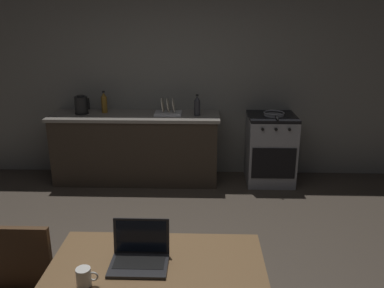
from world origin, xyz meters
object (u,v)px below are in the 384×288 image
object	(u,v)px
laptop	(140,256)
dish_rack	(168,111)
bottle_b	(104,102)
bottle	(197,106)
electric_kettle	(81,105)
stove_oven	(270,149)
coffee_mug	(84,277)
frying_pan	(274,114)
dining_table	(156,284)

from	to	relation	value
laptop	dish_rack	bearing A→B (deg)	91.51
dish_rack	bottle_b	size ratio (longest dim) A/B	1.20
bottle	electric_kettle	bearing A→B (deg)	178.07
stove_oven	bottle	world-z (taller)	bottle
coffee_mug	bottle_b	size ratio (longest dim) A/B	0.41
frying_pan	coffee_mug	world-z (taller)	frying_pan
dining_table	bottle	distance (m)	3.04
stove_oven	bottle	size ratio (longest dim) A/B	3.35
bottle	bottle_b	xyz separation A→B (m)	(-1.21, 0.13, 0.01)
dining_table	laptop	world-z (taller)	laptop
electric_kettle	frying_pan	world-z (taller)	electric_kettle
stove_oven	electric_kettle	xyz separation A→B (m)	(-2.43, 0.00, 0.56)
stove_oven	dining_table	xyz separation A→B (m)	(-1.12, -3.07, 0.23)
electric_kettle	dish_rack	distance (m)	1.11
laptop	bottle	xyz separation A→B (m)	(0.27, 2.94, 0.22)
dining_table	coffee_mug	size ratio (longest dim) A/B	10.45
laptop	bottle_b	size ratio (longest dim) A/B	1.13
laptop	frying_pan	size ratio (longest dim) A/B	0.73
bottle	dish_rack	size ratio (longest dim) A/B	0.79
bottle	laptop	bearing A→B (deg)	-95.18
laptop	frying_pan	bearing A→B (deg)	66.91
laptop	bottle_b	world-z (taller)	bottle_b
dining_table	coffee_mug	world-z (taller)	coffee_mug
laptop	frying_pan	xyz separation A→B (m)	(1.24, 2.96, 0.12)
frying_pan	bottle	bearing A→B (deg)	-178.70
coffee_mug	electric_kettle	bearing A→B (deg)	106.75
stove_oven	dish_rack	size ratio (longest dim) A/B	2.64
coffee_mug	bottle_b	xyz separation A→B (m)	(-0.69, 3.27, 0.22)
stove_oven	frying_pan	xyz separation A→B (m)	(0.02, -0.03, 0.47)
bottle	bottle_b	size ratio (longest dim) A/B	0.95
dish_rack	bottle_b	distance (m)	0.85
stove_oven	bottle	distance (m)	1.12
laptop	coffee_mug	size ratio (longest dim) A/B	2.78
dining_table	electric_kettle	world-z (taller)	electric_kettle
frying_pan	dish_rack	xyz separation A→B (m)	(-1.34, 0.03, 0.02)
stove_oven	frying_pan	world-z (taller)	frying_pan
electric_kettle	bottle_b	world-z (taller)	bottle_b
laptop	bottle	distance (m)	2.96
coffee_mug	stove_oven	bearing A→B (deg)	65.22
stove_oven	coffee_mug	distance (m)	3.53
laptop	electric_kettle	size ratio (longest dim) A/B	1.33
coffee_mug	dining_table	bearing A→B (deg)	19.44
frying_pan	coffee_mug	bearing A→B (deg)	-115.20
electric_kettle	frying_pan	size ratio (longest dim) A/B	0.55
dining_table	electric_kettle	xyz separation A→B (m)	(-1.31, 3.07, 0.33)
laptop	electric_kettle	bearing A→B (deg)	111.64
dining_table	coffee_mug	distance (m)	0.39
bottle	coffee_mug	bearing A→B (deg)	-99.38
bottle_b	coffee_mug	bearing A→B (deg)	-78.16
stove_oven	frying_pan	distance (m)	0.48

